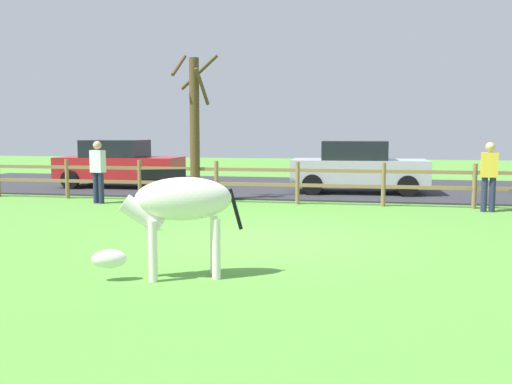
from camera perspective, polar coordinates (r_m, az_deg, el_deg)
ground_plane at (r=10.00m, az=1.04°, el=-4.81°), size 60.00×60.00×0.00m
parking_asphalt at (r=19.14m, az=6.01°, el=0.46°), size 28.00×7.40×0.05m
paddock_fence at (r=14.83m, az=4.18°, el=1.23°), size 21.95×0.11×1.11m
bare_tree at (r=15.34m, az=-6.17°, el=6.67°), size 1.07×0.98×3.96m
zebra at (r=7.36m, az=-7.90°, el=-1.50°), size 1.85×0.96×1.41m
crow_on_grass at (r=11.14m, az=-10.44°, el=-3.12°), size 0.21×0.10×0.20m
parked_car_red at (r=19.40m, az=-13.55°, el=2.82°), size 4.05×1.99×1.56m
parked_car_silver at (r=17.40m, az=10.15°, el=2.54°), size 4.07×2.02×1.56m
visitor_left_of_tree at (r=14.43m, az=22.30°, el=1.72°), size 0.37×0.23×1.64m
visitor_right_of_tree at (r=15.51m, az=-15.54°, el=2.23°), size 0.40×0.30×1.64m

